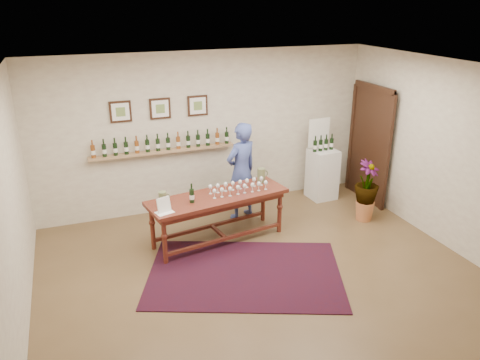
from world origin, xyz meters
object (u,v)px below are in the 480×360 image
object	(u,v)px
display_pedestal	(322,174)
potted_plant	(366,191)
person	(241,171)
tasting_table	(218,202)

from	to	relation	value
display_pedestal	potted_plant	size ratio (longest dim) A/B	1.03
display_pedestal	person	bearing A→B (deg)	-171.45
tasting_table	person	bearing A→B (deg)	36.96
display_pedestal	person	distance (m)	1.81
tasting_table	display_pedestal	xyz separation A→B (m)	(2.39, 0.94, -0.18)
person	potted_plant	bearing A→B (deg)	135.28
potted_plant	tasting_table	bearing A→B (deg)	175.79
tasting_table	potted_plant	distance (m)	2.60
tasting_table	person	size ratio (longest dim) A/B	1.34
display_pedestal	potted_plant	bearing A→B (deg)	-79.73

